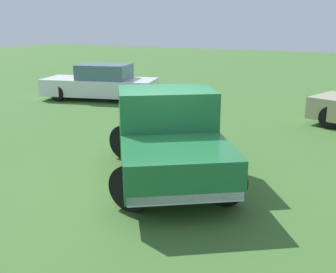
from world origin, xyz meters
The scene contains 3 objects.
ground_plane centered at (0.00, 0.00, 0.00)m, with size 80.00×80.00×0.00m, color #3D662D.
pickup_truck centered at (0.08, 0.13, 0.95)m, with size 4.18×4.76×1.83m.
sedan_far centered at (-6.65, 6.78, 0.68)m, with size 4.95×2.99×1.47m.
Camera 1 is at (4.04, -7.20, 3.17)m, focal length 44.72 mm.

